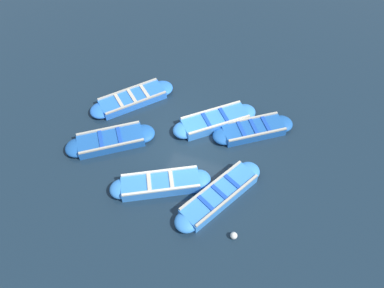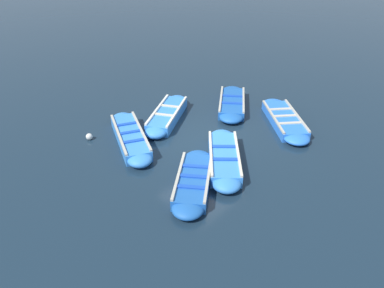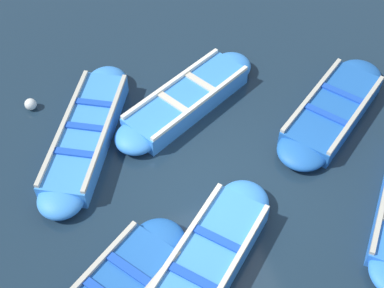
{
  "view_description": "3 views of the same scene",
  "coord_description": "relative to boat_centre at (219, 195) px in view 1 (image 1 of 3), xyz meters",
  "views": [
    {
      "loc": [
        -3.18,
        8.58,
        11.53
      ],
      "look_at": [
        -0.15,
        0.16,
        0.39
      ],
      "focal_mm": 35.0,
      "sensor_mm": 36.0,
      "label": 1
    },
    {
      "loc": [
        -8.81,
        -7.54,
        6.96
      ],
      "look_at": [
        -0.68,
        -0.12,
        0.24
      ],
      "focal_mm": 35.0,
      "sensor_mm": 36.0,
      "label": 2
    },
    {
      "loc": [
        -2.09,
        -5.22,
        7.73
      ],
      "look_at": [
        -0.01,
        0.82,
        0.39
      ],
      "focal_mm": 50.0,
      "sensor_mm": 36.0,
      "label": 3
    }
  ],
  "objects": [
    {
      "name": "boat_broadside",
      "position": [
        4.95,
        -3.35,
        -0.03
      ],
      "size": [
        3.22,
        3.46,
        0.39
      ],
      "color": "blue",
      "rests_on": "ground"
    },
    {
      "name": "boat_mid_row",
      "position": [
        1.2,
        -3.31,
        -0.0
      ],
      "size": [
        3.3,
        3.05,
        0.46
      ],
      "color": "#3884E0",
      "rests_on": "ground"
    },
    {
      "name": "buoy_orange_near",
      "position": [
        -0.9,
        1.25,
        -0.08
      ],
      "size": [
        0.24,
        0.24,
        0.24
      ],
      "primitive_type": "sphere",
      "color": "silver",
      "rests_on": "ground"
    },
    {
      "name": "boat_outer_left",
      "position": [
        4.75,
        -0.95,
        -0.02
      ],
      "size": [
        3.41,
        2.83,
        0.42
      ],
      "color": "#1E59AD",
      "rests_on": "ground"
    },
    {
      "name": "boat_inner_gap",
      "position": [
        2.11,
        0.26,
        0.0
      ],
      "size": [
        3.59,
        2.44,
        0.46
      ],
      "color": "#3884E0",
      "rests_on": "ground"
    },
    {
      "name": "boat_tucked",
      "position": [
        -0.38,
        -3.39,
        -0.02
      ],
      "size": [
        3.27,
        2.67,
        0.41
      ],
      "color": "#1E59AD",
      "rests_on": "ground"
    },
    {
      "name": "boat_centre",
      "position": [
        0.0,
        0.0,
        0.0
      ],
      "size": [
        2.55,
        3.81,
        0.46
      ],
      "color": "#3884E0",
      "rests_on": "ground"
    },
    {
      "name": "ground_plane",
      "position": [
        1.77,
        -1.86,
        -0.2
      ],
      "size": [
        120.0,
        120.0,
        0.0
      ],
      "primitive_type": "plane",
      "color": "#162838"
    }
  ]
}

